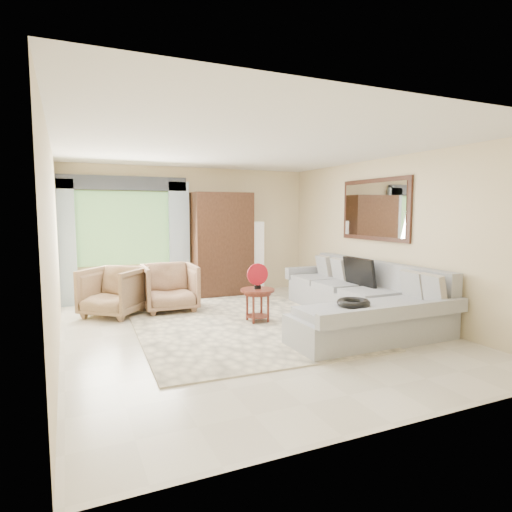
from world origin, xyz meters
name	(u,v)px	position (x,y,z in m)	size (l,w,h in m)	color
ground	(250,331)	(0.00, 0.00, 0.00)	(6.00, 6.00, 0.00)	silver
area_rug	(237,324)	(-0.02, 0.45, 0.01)	(3.00, 4.00, 0.02)	beige
sectional_sofa	(359,304)	(1.78, -0.18, 0.28)	(2.30, 3.46, 0.90)	#A6A9AF
tv_screen	(359,272)	(2.05, 0.18, 0.72)	(0.06, 0.74, 0.48)	black
garden_hose	(354,303)	(1.00, -1.07, 0.55)	(0.43, 0.43, 0.09)	black
coffee_table	(258,305)	(0.31, 0.42, 0.28)	(0.53, 0.53, 0.53)	#461912
red_disc	(258,274)	(0.31, 0.42, 0.76)	(0.34, 0.34, 0.03)	#A4101C
armchair_left	(113,292)	(-1.69, 1.78, 0.40)	(0.86, 0.89, 0.81)	#8C6B4C
armchair_right	(170,287)	(-0.76, 1.75, 0.41)	(0.88, 0.90, 0.82)	#977352
potted_plant	(98,289)	(-1.87, 2.72, 0.30)	(0.54, 0.46, 0.59)	#999999
armoire	(222,244)	(0.55, 2.72, 1.05)	(1.20, 0.55, 2.10)	black
floor_lamp	(257,257)	(1.35, 2.78, 0.75)	(0.24, 0.24, 1.50)	silver
window	(124,228)	(-1.35, 2.97, 1.40)	(1.80, 0.04, 1.40)	#669E59
curtain_left	(64,243)	(-2.40, 2.88, 1.15)	(0.40, 0.08, 2.30)	#9EB7CC
curtain_right	(179,240)	(-0.30, 2.88, 1.15)	(0.40, 0.08, 2.30)	#9EB7CC
valance	(123,183)	(-1.35, 2.90, 2.25)	(2.40, 0.12, 0.26)	#1E232D
wall_mirror	(374,210)	(2.46, 0.35, 1.75)	(0.05, 1.70, 1.05)	black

